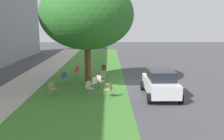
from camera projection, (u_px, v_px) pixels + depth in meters
The scene contains 14 objects.
ground at pixel (128, 84), 17.63m from camera, with size 80.00×80.00×0.00m, color #424247.
grass_verge at pixel (84, 84), 17.59m from camera, with size 48.00×6.00×0.01m, color #3D752D.
sidewalk_strip at pixel (24, 84), 17.53m from camera, with size 48.00×2.80×0.01m, color #ADA89E.
street_tree at pixel (87, 15), 16.62m from camera, with size 6.51×6.51×7.34m.
chair_0 at pixel (104, 69), 20.57m from camera, with size 0.52×0.51×0.88m.
chair_1 at pixel (100, 80), 16.51m from camera, with size 0.59×0.59×0.88m.
chair_2 at pixel (93, 82), 15.95m from camera, with size 0.59×0.59×0.88m.
chair_3 at pixel (52, 87), 14.66m from camera, with size 0.59×0.59×0.88m.
chair_4 at pixel (89, 87), 14.74m from camera, with size 0.59×0.59×0.88m.
chair_5 at pixel (76, 70), 20.09m from camera, with size 0.56×0.57×0.88m.
chair_6 at pixel (102, 76), 17.99m from camera, with size 0.57×0.56×0.88m.
chair_7 at pixel (109, 89), 14.41m from camera, with size 0.55×0.56×0.88m.
chair_8 at pixel (63, 77), 17.58m from camera, with size 0.58×0.58×0.88m.
parked_car at pixel (160, 83), 14.43m from camera, with size 3.70×1.92×1.65m.
Camera 1 is at (-17.09, 1.41, 4.36)m, focal length 38.59 mm.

